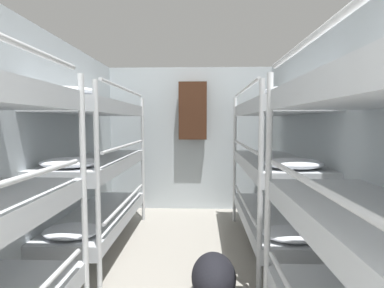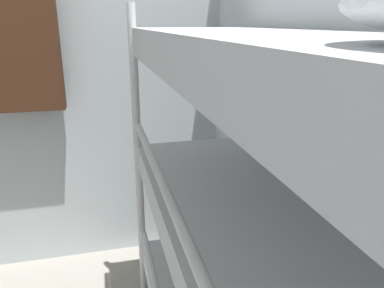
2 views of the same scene
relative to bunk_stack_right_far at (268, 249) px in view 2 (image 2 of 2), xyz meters
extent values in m
cube|color=silver|center=(-0.98, 1.64, 0.18)|extent=(2.73, 0.06, 2.31)
cylinder|color=silver|center=(-0.31, 1.01, -0.08)|extent=(0.04, 0.04, 1.77)
cube|color=silver|center=(0.01, 0.07, -0.01)|extent=(0.64, 1.92, 0.14)
cylinder|color=silver|center=(-0.31, 0.07, 0.20)|extent=(0.03, 1.63, 0.03)
cube|color=silver|center=(0.01, 0.07, 0.61)|extent=(0.64, 1.92, 0.14)
cube|color=#472819|center=(-0.93, 1.49, 0.64)|extent=(0.44, 0.12, 0.90)
camera|label=1|loc=(-0.79, -3.25, 0.46)|focal=28.00mm
camera|label=2|loc=(-0.50, -0.96, 0.71)|focal=35.00mm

